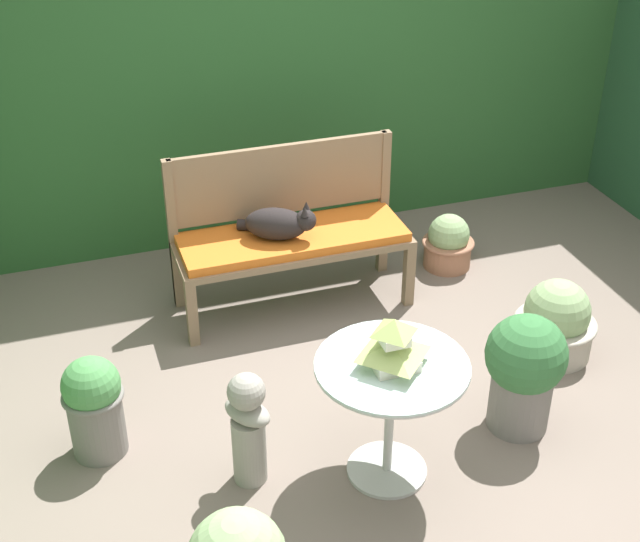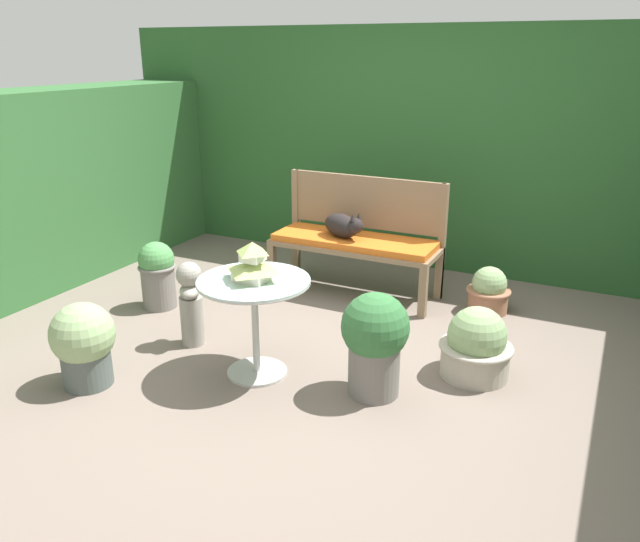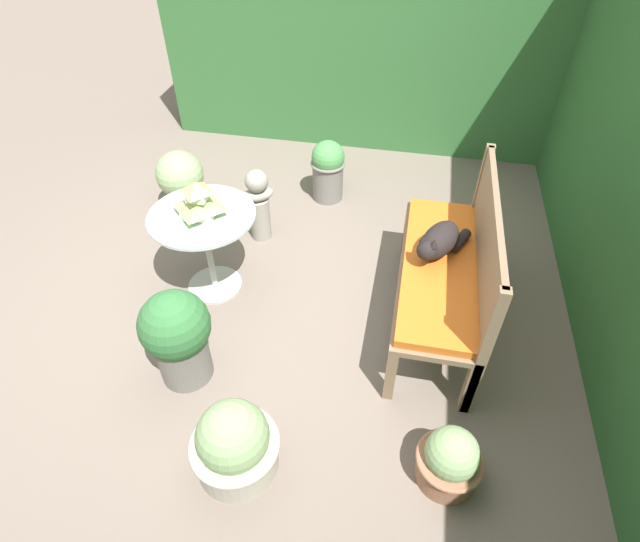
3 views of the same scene
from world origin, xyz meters
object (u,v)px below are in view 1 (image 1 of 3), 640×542
object	(u,v)px
garden_bench	(293,243)
potted_plant_bench_right	(524,369)
patio_table	(391,388)
potted_plant_table_near	(448,243)
pagoda_birdhouse	(393,345)
cat	(279,223)
garden_bust	(248,425)
potted_plant_hedge_corner	(555,323)
potted_plant_patio_mid	(94,404)

from	to	relation	value
garden_bench	potted_plant_bench_right	distance (m)	1.64
garden_bench	patio_table	bearing A→B (deg)	-90.28
potted_plant_table_near	potted_plant_bench_right	world-z (taller)	potted_plant_bench_right
potted_plant_bench_right	pagoda_birdhouse	bearing A→B (deg)	-172.10
cat	patio_table	xyz separation A→B (m)	(0.09, -1.53, -0.09)
patio_table	pagoda_birdhouse	xyz separation A→B (m)	(0.00, 0.00, 0.24)
potted_plant_table_near	cat	bearing A→B (deg)	-172.69
garden_bust	potted_plant_hedge_corner	size ratio (longest dim) A/B	1.30
potted_plant_hedge_corner	potted_plant_patio_mid	world-z (taller)	potted_plant_patio_mid
garden_bench	potted_plant_table_near	distance (m)	1.15
potted_plant_table_near	potted_plant_hedge_corner	size ratio (longest dim) A/B	0.79
pagoda_birdhouse	garden_bust	size ratio (longest dim) A/B	0.44
garden_bust	potted_plant_bench_right	world-z (taller)	potted_plant_bench_right
garden_bust	garden_bench	bearing A→B (deg)	121.39
potted_plant_patio_mid	potted_plant_bench_right	world-z (taller)	potted_plant_bench_right
patio_table	potted_plant_table_near	distance (m)	2.05
pagoda_birdhouse	potted_plant_patio_mid	world-z (taller)	pagoda_birdhouse
potted_plant_hedge_corner	garden_bench	bearing A→B (deg)	142.73
garden_bench	cat	size ratio (longest dim) A/B	3.29
garden_bench	potted_plant_bench_right	xyz separation A→B (m)	(0.76, -1.45, -0.08)
pagoda_birdhouse	potted_plant_patio_mid	size ratio (longest dim) A/B	0.49
garden_bench	garden_bust	size ratio (longest dim) A/B	2.31
cat	potted_plant_bench_right	bearing A→B (deg)	-33.68
pagoda_birdhouse	potted_plant_patio_mid	bearing A→B (deg)	155.34
cat	potted_plant_table_near	size ratio (longest dim) A/B	1.15
garden_bench	cat	distance (m)	0.20
garden_bench	patio_table	distance (m)	1.56
pagoda_birdhouse	potted_plant_patio_mid	distance (m)	1.50
garden_bust	potted_plant_bench_right	bearing A→B (deg)	53.69
patio_table	potted_plant_patio_mid	xyz separation A→B (m)	(-1.29, 0.59, -0.22)
pagoda_birdhouse	garden_bust	bearing A→B (deg)	165.10
garden_bench	potted_plant_hedge_corner	bearing A→B (deg)	-37.27
cat	potted_plant_hedge_corner	size ratio (longest dim) A/B	0.91
cat	pagoda_birdhouse	bearing A→B (deg)	-61.45
pagoda_birdhouse	potted_plant_table_near	size ratio (longest dim) A/B	0.72
cat	garden_bust	size ratio (longest dim) A/B	0.70
garden_bench	potted_plant_hedge_corner	distance (m)	1.60
garden_bust	potted_plant_patio_mid	bearing A→B (deg)	-156.60
patio_table	pagoda_birdhouse	bearing A→B (deg)	71.57
garden_bench	potted_plant_patio_mid	size ratio (longest dim) A/B	2.57
cat	potted_plant_table_near	distance (m)	1.29
cat	potted_plant_patio_mid	size ratio (longest dim) A/B	0.78
garden_bench	pagoda_birdhouse	size ratio (longest dim) A/B	5.23
potted_plant_table_near	potted_plant_hedge_corner	bearing A→B (deg)	-82.16
cat	pagoda_birdhouse	size ratio (longest dim) A/B	1.59
potted_plant_patio_mid	potted_plant_bench_right	bearing A→B (deg)	-13.31
cat	potted_plant_hedge_corner	xyz separation A→B (m)	(1.35, -0.93, -0.40)
pagoda_birdhouse	potted_plant_table_near	bearing A→B (deg)	56.38
cat	potted_plant_patio_mid	world-z (taller)	cat
cat	potted_plant_patio_mid	bearing A→B (deg)	-116.96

